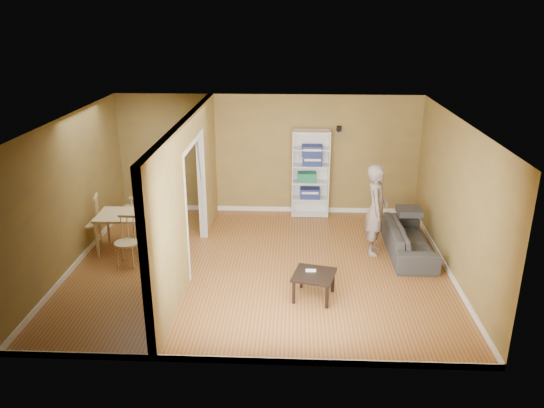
{
  "coord_description": "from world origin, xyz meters",
  "views": [
    {
      "loc": [
        0.58,
        -8.37,
        4.25
      ],
      "look_at": [
        0.2,
        0.2,
        1.1
      ],
      "focal_mm": 35.0,
      "sensor_mm": 36.0,
      "label": 1
    }
  ],
  "objects": [
    {
      "name": "dining_table",
      "position": [
        -2.46,
        0.59,
        0.64
      ],
      "size": [
        1.15,
        0.77,
        0.72
      ],
      "rotation": [
        0.0,
        0.0,
        0.03
      ],
      "color": "#CCBB77",
      "rests_on": "ground"
    },
    {
      "name": "coffee_table",
      "position": [
        0.91,
        -1.03,
        0.35
      ],
      "size": [
        0.62,
        0.62,
        0.41
      ],
      "rotation": [
        0.0,
        0.0,
        -0.23
      ],
      "color": "black",
      "rests_on": "ground"
    },
    {
      "name": "partition",
      "position": [
        -1.2,
        0.0,
        1.3
      ],
      "size": [
        0.22,
        5.5,
        2.6
      ],
      "primitive_type": null,
      "color": "olive",
      "rests_on": "ground"
    },
    {
      "name": "chair_near",
      "position": [
        -2.35,
        -0.03,
        0.44
      ],
      "size": [
        0.41,
        0.41,
        0.89
      ],
      "primitive_type": null,
      "rotation": [
        0.0,
        0.0,
        -0.01
      ],
      "color": "tan",
      "rests_on": "ground"
    },
    {
      "name": "paper_box_navy_c",
      "position": [
        0.94,
        2.56,
        1.47
      ],
      "size": [
        0.43,
        0.28,
        0.22
      ],
      "primitive_type": "cube",
      "color": "navy",
      "rests_on": "bookshelf"
    },
    {
      "name": "wall_speaker",
      "position": [
        1.5,
        2.69,
        1.9
      ],
      "size": [
        0.1,
        0.1,
        0.1
      ],
      "primitive_type": "cube",
      "color": "black",
      "rests_on": "room_shell"
    },
    {
      "name": "chair_far",
      "position": [
        -2.4,
        1.2,
        0.43
      ],
      "size": [
        0.53,
        0.53,
        0.87
      ],
      "primitive_type": null,
      "rotation": [
        0.0,
        0.0,
        2.71
      ],
      "color": "tan",
      "rests_on": "ground"
    },
    {
      "name": "person",
      "position": [
        2.07,
        0.68,
        0.99
      ],
      "size": [
        0.81,
        0.68,
        1.98
      ],
      "primitive_type": "imported",
      "rotation": [
        0.0,
        0.0,
        1.4
      ],
      "color": "slate",
      "rests_on": "ground"
    },
    {
      "name": "game_controller",
      "position": [
        0.86,
        -0.95,
        0.43
      ],
      "size": [
        0.16,
        0.04,
        0.03
      ],
      "primitive_type": "cube",
      "color": "white",
      "rests_on": "coffee_table"
    },
    {
      "name": "chair_left",
      "position": [
        -3.26,
        0.65,
        0.52
      ],
      "size": [
        0.57,
        0.57,
        1.03
      ],
      "primitive_type": null,
      "rotation": [
        0.0,
        0.0,
        -1.35
      ],
      "color": "#D6B976",
      "rests_on": "ground"
    },
    {
      "name": "paper_box_teal",
      "position": [
        0.85,
        2.56,
        0.87
      ],
      "size": [
        0.4,
        0.26,
        0.2
      ],
      "primitive_type": "cube",
      "color": "#1F825C",
      "rests_on": "bookshelf"
    },
    {
      "name": "bookshelf",
      "position": [
        0.92,
        2.6,
        0.94
      ],
      "size": [
        0.79,
        0.35,
        1.88
      ],
      "color": "white",
      "rests_on": "ground"
    },
    {
      "name": "room_shell",
      "position": [
        0.0,
        0.0,
        1.3
      ],
      "size": [
        6.5,
        6.5,
        6.5
      ],
      "color": "#A95A38",
      "rests_on": "ground"
    },
    {
      "name": "sofa",
      "position": [
        2.7,
        0.65,
        0.36
      ],
      "size": [
        1.89,
        0.81,
        0.72
      ],
      "primitive_type": "imported",
      "rotation": [
        0.0,
        0.0,
        1.57
      ],
      "color": "black",
      "rests_on": "ground"
    },
    {
      "name": "paper_box_navy_a",
      "position": [
        0.92,
        2.56,
        0.51
      ],
      "size": [
        0.42,
        0.28,
        0.22
      ],
      "primitive_type": "cube",
      "color": "navy",
      "rests_on": "bookshelf"
    },
    {
      "name": "paper_box_navy_b",
      "position": [
        0.96,
        2.56,
        1.24
      ],
      "size": [
        0.41,
        0.27,
        0.21
      ],
      "primitive_type": "cube",
      "color": "navy",
      "rests_on": "bookshelf"
    }
  ]
}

